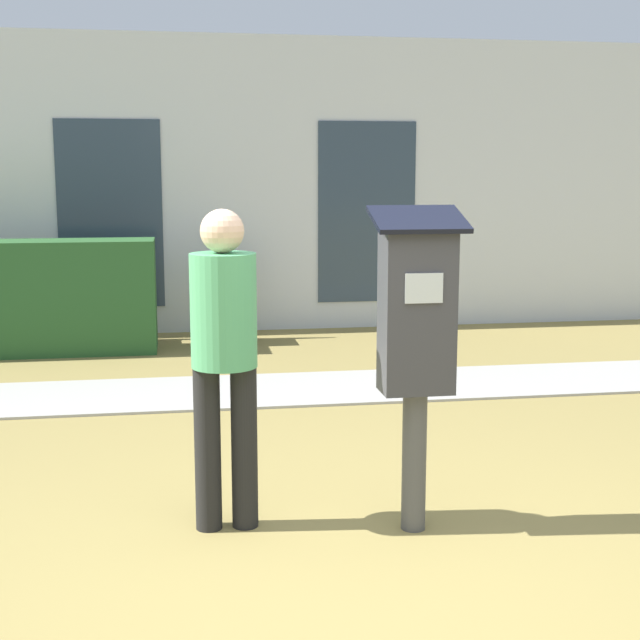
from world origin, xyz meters
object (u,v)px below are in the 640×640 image
object	(u,v)px
parking_meter	(417,327)
outdoor_chair_middle	(230,291)
person_standing	(224,344)
outdoor_chair_left	(113,292)

from	to	relation	value
parking_meter	outdoor_chair_middle	size ratio (longest dim) A/B	1.77
parking_meter	person_standing	bearing A→B (deg)	169.71
outdoor_chair_middle	outdoor_chair_left	bearing A→B (deg)	153.80
person_standing	outdoor_chair_left	world-z (taller)	person_standing
parking_meter	outdoor_chair_middle	bearing A→B (deg)	96.58
person_standing	outdoor_chair_middle	xyz separation A→B (m)	(0.32, 4.97, -0.40)
outdoor_chair_left	parking_meter	bearing A→B (deg)	-73.98
person_standing	outdoor_chair_left	size ratio (longest dim) A/B	1.76
parking_meter	outdoor_chair_left	world-z (taller)	parking_meter
parking_meter	outdoor_chair_middle	xyz separation A→B (m)	(-0.59, 5.13, -0.49)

